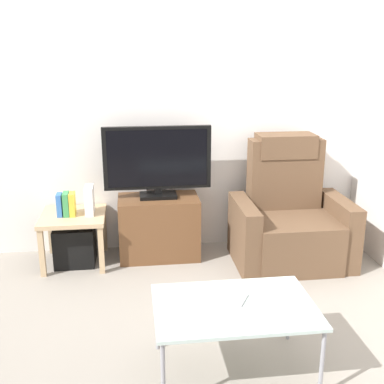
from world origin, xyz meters
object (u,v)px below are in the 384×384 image
at_px(tv_stand, 159,227).
at_px(book_rightmost, 72,204).
at_px(subwoofer_box, 75,244).
at_px(coffee_table, 234,309).
at_px(book_leftmost, 60,205).
at_px(book_middle, 66,204).
at_px(side_table, 73,222).
at_px(cell_phone, 239,299).
at_px(game_console, 89,200).
at_px(recliner_armchair, 289,219).
at_px(television, 157,160).

height_order(tv_stand, book_rightmost, book_rightmost).
relative_size(subwoofer_box, book_rightmost, 1.73).
height_order(tv_stand, coffee_table, tv_stand).
height_order(book_leftmost, book_middle, book_middle).
height_order(side_table, book_middle, book_middle).
height_order(book_rightmost, cell_phone, book_rightmost).
distance_m(tv_stand, side_table, 0.74).
xyz_separation_m(book_middle, game_console, (0.19, 0.03, 0.02)).
height_order(book_leftmost, cell_phone, book_leftmost).
relative_size(book_leftmost, cell_phone, 1.28).
bearing_deg(coffee_table, game_console, 119.17).
distance_m(recliner_armchair, cell_phone, 1.61).
relative_size(tv_stand, recliner_armchair, 0.65).
xyz_separation_m(subwoofer_box, coffee_table, (1.05, -1.62, 0.23)).
relative_size(side_table, book_rightmost, 2.75).
relative_size(subwoofer_box, coffee_table, 0.38).
xyz_separation_m(book_leftmost, book_rightmost, (0.10, 0.00, 0.00)).
bearing_deg(subwoofer_box, coffee_table, -56.93).
bearing_deg(coffee_table, book_rightmost, 123.27).
xyz_separation_m(book_leftmost, cell_phone, (1.19, -1.55, -0.10)).
relative_size(subwoofer_box, book_leftmost, 1.76).
bearing_deg(book_leftmost, cell_phone, -52.46).
relative_size(book_middle, coffee_table, 0.22).
xyz_separation_m(tv_stand, coffee_table, (0.32, -1.66, 0.13)).
relative_size(tv_stand, subwoofer_box, 2.06).
xyz_separation_m(television, coffee_table, (0.32, -1.68, -0.47)).
height_order(recliner_armchair, book_rightmost, recliner_armchair).
bearing_deg(book_leftmost, game_console, 6.98).
bearing_deg(tv_stand, coffee_table, -79.04).
bearing_deg(television, book_leftmost, -174.17).
bearing_deg(cell_phone, book_middle, 155.19).
relative_size(television, coffee_table, 1.02).
xyz_separation_m(tv_stand, side_table, (-0.73, -0.05, 0.10)).
xyz_separation_m(tv_stand, recliner_armchair, (1.13, -0.20, 0.10)).
bearing_deg(subwoofer_box, tv_stand, 3.59).
height_order(subwoofer_box, game_console, game_console).
xyz_separation_m(tv_stand, television, (0.00, 0.02, 0.60)).
bearing_deg(book_rightmost, coffee_table, -56.73).
relative_size(tv_stand, cell_phone, 4.66).
xyz_separation_m(side_table, subwoofer_box, (-0.00, -0.00, -0.20)).
height_order(side_table, coffee_table, side_table).
bearing_deg(game_console, television, 5.34).
bearing_deg(book_leftmost, book_middle, 0.00).
relative_size(television, book_rightmost, 4.70).
relative_size(television, recliner_armchair, 0.85).
relative_size(book_middle, game_console, 0.84).
bearing_deg(television, side_table, -174.94).
xyz_separation_m(subwoofer_box, book_middle, (-0.04, -0.02, 0.37)).
bearing_deg(coffee_table, cell_phone, 51.75).
height_order(recliner_armchair, coffee_table, recliner_armchair).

